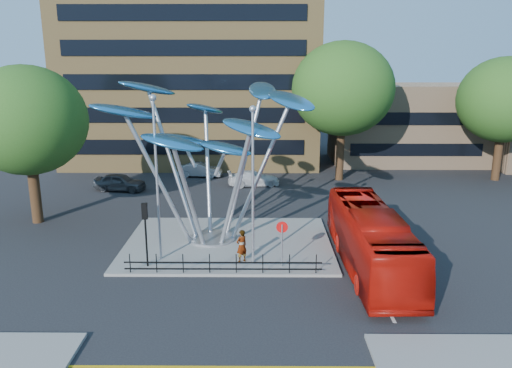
{
  "coord_description": "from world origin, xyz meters",
  "views": [
    {
      "loc": [
        0.84,
        -21.62,
        10.79
      ],
      "look_at": [
        0.65,
        4.0,
        4.2
      ],
      "focal_mm": 35.0,
      "sensor_mm": 36.0,
      "label": 1
    }
  ],
  "objects_px": {
    "parked_car_left": "(120,182)",
    "parked_car_mid": "(200,170)",
    "leaf_sculpture": "(209,127)",
    "street_lamp_right": "(253,172)",
    "no_entry_sign_island": "(282,236)",
    "red_bus": "(371,239)",
    "tree_left": "(27,121)",
    "tree_right": "(343,89)",
    "parked_car_right": "(254,178)",
    "street_lamp_left": "(156,165)",
    "pedestrian": "(242,246)",
    "traffic_light_island": "(145,221)",
    "tree_far": "(505,100)"
  },
  "relations": [
    {
      "from": "tree_far",
      "to": "street_lamp_left",
      "type": "distance_m",
      "value": 32.37
    },
    {
      "from": "no_entry_sign_island",
      "to": "parked_car_right",
      "type": "relative_size",
      "value": 0.56
    },
    {
      "from": "leaf_sculpture",
      "to": "street_lamp_left",
      "type": "bearing_deg",
      "value": -127.4
    },
    {
      "from": "tree_right",
      "to": "street_lamp_right",
      "type": "distance_m",
      "value": 20.64
    },
    {
      "from": "tree_left",
      "to": "no_entry_sign_island",
      "type": "relative_size",
      "value": 4.21
    },
    {
      "from": "tree_far",
      "to": "street_lamp_left",
      "type": "xyz_separation_m",
      "value": [
        -26.5,
        -18.5,
        -1.75
      ]
    },
    {
      "from": "leaf_sculpture",
      "to": "parked_car_mid",
      "type": "xyz_separation_m",
      "value": [
        -2.54,
        16.32,
        -6.22
      ]
    },
    {
      "from": "traffic_light_island",
      "to": "parked_car_left",
      "type": "distance_m",
      "value": 16.7
    },
    {
      "from": "street_lamp_right",
      "to": "parked_car_right",
      "type": "relative_size",
      "value": 1.89
    },
    {
      "from": "traffic_light_island",
      "to": "parked_car_mid",
      "type": "distance_m",
      "value": 20.6
    },
    {
      "from": "traffic_light_island",
      "to": "no_entry_sign_island",
      "type": "bearing_deg",
      "value": 0.13
    },
    {
      "from": "tree_right",
      "to": "street_lamp_right",
      "type": "height_order",
      "value": "tree_right"
    },
    {
      "from": "tree_left",
      "to": "red_bus",
      "type": "height_order",
      "value": "tree_left"
    },
    {
      "from": "tree_right",
      "to": "parked_car_left",
      "type": "bearing_deg",
      "value": -168.18
    },
    {
      "from": "tree_right",
      "to": "pedestrian",
      "type": "xyz_separation_m",
      "value": [
        -8.1,
        -18.9,
        -6.99
      ]
    },
    {
      "from": "tree_right",
      "to": "tree_left",
      "type": "xyz_separation_m",
      "value": [
        -22.0,
        -12.0,
        -1.24
      ]
    },
    {
      "from": "no_entry_sign_island",
      "to": "parked_car_mid",
      "type": "relative_size",
      "value": 0.62
    },
    {
      "from": "parked_car_right",
      "to": "parked_car_mid",
      "type": "bearing_deg",
      "value": 47.46
    },
    {
      "from": "tree_left",
      "to": "pedestrian",
      "type": "xyz_separation_m",
      "value": [
        13.9,
        -6.9,
        -5.75
      ]
    },
    {
      "from": "pedestrian",
      "to": "parked_car_left",
      "type": "bearing_deg",
      "value": -93.29
    },
    {
      "from": "tree_right",
      "to": "no_entry_sign_island",
      "type": "bearing_deg",
      "value": -107.12
    },
    {
      "from": "tree_left",
      "to": "parked_car_left",
      "type": "xyz_separation_m",
      "value": [
        3.32,
        8.09,
        -6.08
      ]
    },
    {
      "from": "street_lamp_left",
      "to": "traffic_light_island",
      "type": "xyz_separation_m",
      "value": [
        -0.5,
        -1.0,
        -2.74
      ]
    },
    {
      "from": "tree_right",
      "to": "parked_car_mid",
      "type": "height_order",
      "value": "tree_right"
    },
    {
      "from": "tree_right",
      "to": "street_lamp_left",
      "type": "height_order",
      "value": "tree_right"
    },
    {
      "from": "tree_left",
      "to": "parked_car_mid",
      "type": "height_order",
      "value": "tree_left"
    },
    {
      "from": "traffic_light_island",
      "to": "parked_car_right",
      "type": "relative_size",
      "value": 0.78
    },
    {
      "from": "parked_car_left",
      "to": "parked_car_mid",
      "type": "bearing_deg",
      "value": -42.3
    },
    {
      "from": "street_lamp_right",
      "to": "street_lamp_left",
      "type": "bearing_deg",
      "value": 174.29
    },
    {
      "from": "leaf_sculpture",
      "to": "street_lamp_left",
      "type": "height_order",
      "value": "leaf_sculpture"
    },
    {
      "from": "parked_car_right",
      "to": "parked_car_left",
      "type": "bearing_deg",
      "value": 89.2
    },
    {
      "from": "tree_far",
      "to": "parked_car_mid",
      "type": "xyz_separation_m",
      "value": [
        -26.6,
        1.0,
        -6.45
      ]
    },
    {
      "from": "tree_left",
      "to": "tree_far",
      "type": "xyz_separation_m",
      "value": [
        36.0,
        12.0,
        0.31
      ]
    },
    {
      "from": "tree_left",
      "to": "pedestrian",
      "type": "bearing_deg",
      "value": -26.42
    },
    {
      "from": "parked_car_mid",
      "to": "tree_far",
      "type": "bearing_deg",
      "value": -86.64
    },
    {
      "from": "traffic_light_island",
      "to": "red_bus",
      "type": "relative_size",
      "value": 0.3
    },
    {
      "from": "street_lamp_left",
      "to": "parked_car_mid",
      "type": "distance_m",
      "value": 20.06
    },
    {
      "from": "street_lamp_left",
      "to": "street_lamp_right",
      "type": "xyz_separation_m",
      "value": [
        5.0,
        -0.5,
        -0.26
      ]
    },
    {
      "from": "tree_far",
      "to": "parked_car_right",
      "type": "relative_size",
      "value": 2.46
    },
    {
      "from": "red_bus",
      "to": "parked_car_mid",
      "type": "relative_size",
      "value": 2.89
    },
    {
      "from": "traffic_light_island",
      "to": "no_entry_sign_island",
      "type": "relative_size",
      "value": 1.4
    },
    {
      "from": "leaf_sculpture",
      "to": "street_lamp_right",
      "type": "bearing_deg",
      "value": -55.09
    },
    {
      "from": "no_entry_sign_island",
      "to": "red_bus",
      "type": "bearing_deg",
      "value": 2.13
    },
    {
      "from": "leaf_sculpture",
      "to": "parked_car_right",
      "type": "relative_size",
      "value": 2.9
    },
    {
      "from": "tree_right",
      "to": "street_lamp_right",
      "type": "relative_size",
      "value": 1.46
    },
    {
      "from": "red_bus",
      "to": "leaf_sculpture",
      "type": "bearing_deg",
      "value": 154.12
    },
    {
      "from": "leaf_sculpture",
      "to": "street_lamp_right",
      "type": "xyz_separation_m",
      "value": [
        2.57,
        -3.68,
        -1.78
      ]
    },
    {
      "from": "tree_left",
      "to": "leaf_sculpture",
      "type": "distance_m",
      "value": 12.38
    },
    {
      "from": "red_bus",
      "to": "street_lamp_right",
      "type": "bearing_deg",
      "value": 175.92
    },
    {
      "from": "leaf_sculpture",
      "to": "street_lamp_left",
      "type": "relative_size",
      "value": 1.45
    }
  ]
}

